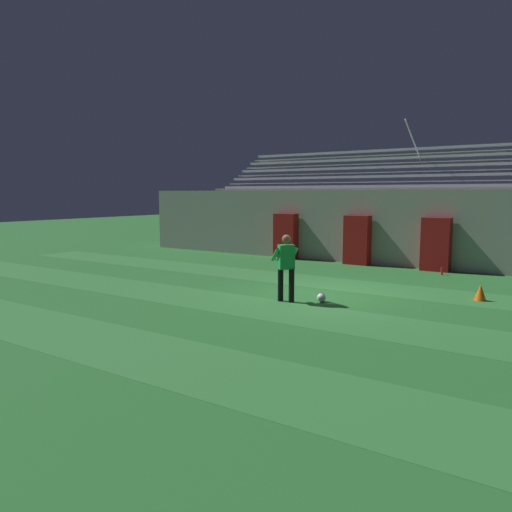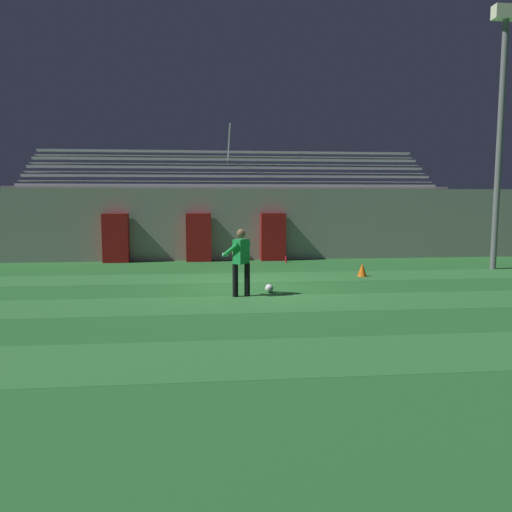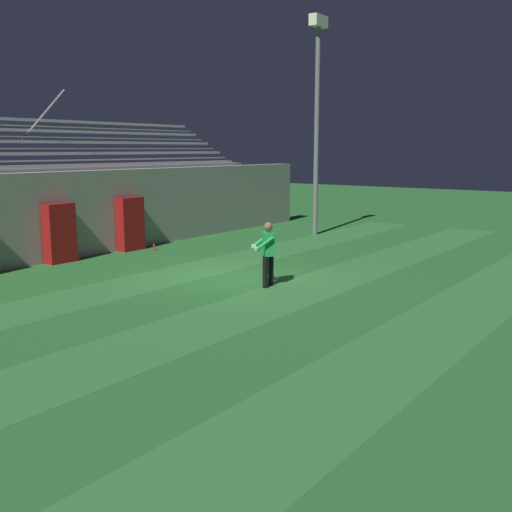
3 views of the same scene
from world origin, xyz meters
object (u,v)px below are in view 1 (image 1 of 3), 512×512
at_px(goalkeeper, 286,264).
at_px(padding_pillar_gate_left, 357,240).
at_px(water_bottle, 442,271).
at_px(padding_pillar_gate_right, 436,244).
at_px(padding_pillar_far_left, 286,236).
at_px(traffic_cone, 480,292).
at_px(soccer_ball, 321,298).

bearing_deg(goalkeeper, padding_pillar_gate_left, 98.74).
relative_size(padding_pillar_gate_left, water_bottle, 7.71).
xyz_separation_m(padding_pillar_gate_right, water_bottle, (0.41, -0.73, -0.81)).
distance_m(padding_pillar_far_left, traffic_cone, 9.32).
bearing_deg(padding_pillar_far_left, traffic_cone, -27.82).
xyz_separation_m(padding_pillar_gate_right, traffic_cone, (2.21, -4.34, -0.72)).
bearing_deg(goalkeeper, water_bottle, 71.10).
height_order(goalkeeper, traffic_cone, goalkeeper).
xyz_separation_m(padding_pillar_far_left, traffic_cone, (8.22, -4.34, -0.72)).
xyz_separation_m(soccer_ball, water_bottle, (1.43, 5.98, 0.01)).
bearing_deg(soccer_ball, padding_pillar_far_left, 126.63).
distance_m(padding_pillar_gate_left, traffic_cone, 6.73).
bearing_deg(padding_pillar_far_left, soccer_ball, -53.37).
relative_size(goalkeeper, water_bottle, 6.96).
distance_m(traffic_cone, water_bottle, 4.03).
relative_size(goalkeeper, soccer_ball, 7.59).
relative_size(padding_pillar_gate_right, traffic_cone, 4.41).
relative_size(padding_pillar_gate_left, padding_pillar_far_left, 1.00).
xyz_separation_m(padding_pillar_gate_left, goalkeeper, (1.10, -7.15, 0.03)).
distance_m(padding_pillar_gate_left, padding_pillar_far_left, 3.12).
distance_m(soccer_ball, traffic_cone, 4.01).
bearing_deg(goalkeeper, traffic_cone, 35.10).
height_order(padding_pillar_gate_left, soccer_ball, padding_pillar_gate_left).
xyz_separation_m(padding_pillar_gate_left, water_bottle, (3.30, -0.73, -0.81)).
distance_m(padding_pillar_gate_right, traffic_cone, 4.92).
distance_m(padding_pillar_gate_right, soccer_ball, 6.84).
distance_m(padding_pillar_gate_right, goalkeeper, 7.37).
bearing_deg(padding_pillar_gate_left, goalkeeper, -81.26).
bearing_deg(padding_pillar_far_left, goalkeeper, -59.43).
bearing_deg(padding_pillar_far_left, padding_pillar_gate_right, 0.00).
bearing_deg(padding_pillar_gate_left, padding_pillar_gate_right, 0.00).
height_order(padding_pillar_gate_right, soccer_ball, padding_pillar_gate_right).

